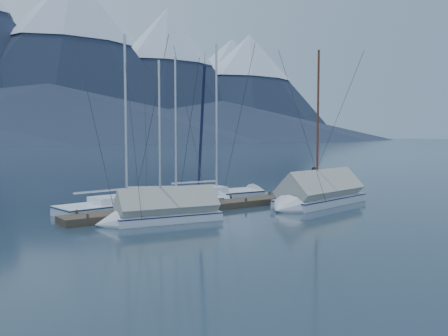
# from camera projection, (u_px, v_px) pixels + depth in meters

# --- Properties ---
(ground) EXTENTS (1000.00, 1000.00, 0.00)m
(ground) POSITION_uv_depth(u_px,v_px,m) (247.00, 212.00, 24.66)
(ground) COLOR #14222E
(ground) RESTS_ON ground
(dock) EXTENTS (18.00, 1.50, 0.54)m
(dock) POSITION_uv_depth(u_px,v_px,m) (224.00, 206.00, 26.26)
(dock) COLOR #382D23
(dock) RESTS_ON ground
(mooring_posts) EXTENTS (15.12, 1.52, 0.35)m
(mooring_posts) POSITION_uv_depth(u_px,v_px,m) (217.00, 202.00, 25.95)
(mooring_posts) COLOR #382D23
(mooring_posts) RESTS_ON ground
(sailboat_open_left) EXTENTS (7.91, 3.41, 10.19)m
(sailboat_open_left) POSITION_uv_depth(u_px,v_px,m) (136.00, 206.00, 25.72)
(sailboat_open_left) COLOR white
(sailboat_open_left) RESTS_ON ground
(sailboat_open_mid) EXTENTS (7.21, 4.78, 9.30)m
(sailboat_open_mid) POSITION_uv_depth(u_px,v_px,m) (185.00, 201.00, 27.53)
(sailboat_open_mid) COLOR white
(sailboat_open_mid) RESTS_ON ground
(sailboat_open_right) EXTENTS (8.07, 3.41, 10.51)m
(sailboat_open_right) POSITION_uv_depth(u_px,v_px,m) (224.00, 196.00, 29.74)
(sailboat_open_right) COLOR silver
(sailboat_open_right) RESTS_ON ground
(sailboat_covered_near) EXTENTS (7.80, 3.67, 9.77)m
(sailboat_covered_near) POSITION_uv_depth(u_px,v_px,m) (315.00, 197.00, 27.03)
(sailboat_covered_near) COLOR silver
(sailboat_covered_near) RESTS_ON ground
(sailboat_covered_far) EXTENTS (6.02, 2.80, 8.14)m
(sailboat_covered_far) POSITION_uv_depth(u_px,v_px,m) (158.00, 214.00, 21.83)
(sailboat_covered_far) COLOR silver
(sailboat_covered_far) RESTS_ON ground
(person) EXTENTS (0.48, 0.65, 1.64)m
(person) POSITION_uv_depth(u_px,v_px,m) (314.00, 179.00, 30.52)
(person) COLOR black
(person) RESTS_ON dock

